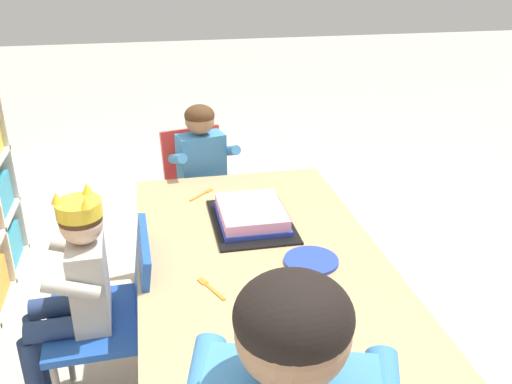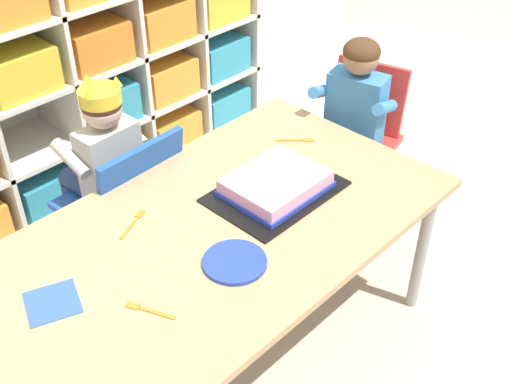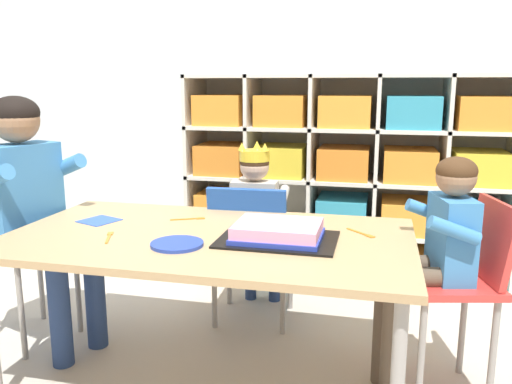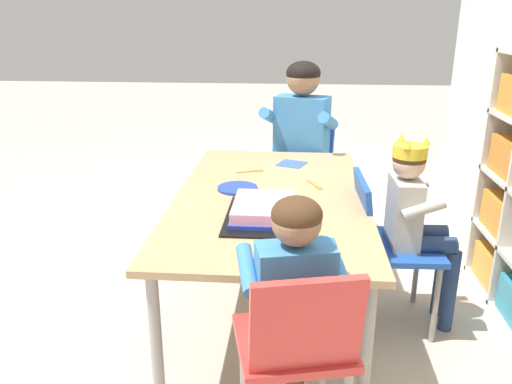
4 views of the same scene
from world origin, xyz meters
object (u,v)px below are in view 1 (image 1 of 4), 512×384
(guest_at_table_side, at_px, (206,173))
(child_with_crown, at_px, (75,282))
(activity_table, at_px, (262,269))
(paper_plate_stack, at_px, (311,261))
(classroom_chair_guest_side, at_px, (199,189))
(fork_by_napkin, at_px, (203,194))
(fork_near_cake_tray, at_px, (210,287))
(birthday_cake_on_tray, at_px, (251,216))
(classroom_chair_blue, at_px, (116,310))
(fork_beside_plate_stack, at_px, (326,313))

(guest_at_table_side, bearing_deg, child_with_crown, -137.14)
(activity_table, bearing_deg, paper_plate_stack, -111.76)
(classroom_chair_guest_side, bearing_deg, child_with_crown, -132.74)
(child_with_crown, bearing_deg, activity_table, 84.65)
(child_with_crown, xyz_separation_m, fork_by_napkin, (0.51, -0.47, 0.04))
(guest_at_table_side, xyz_separation_m, fork_near_cake_tray, (-0.93, 0.09, 0.01))
(child_with_crown, bearing_deg, birthday_cake_on_tray, 107.75)
(child_with_crown, bearing_deg, fork_by_napkin, 135.11)
(classroom_chair_guest_side, distance_m, fork_near_cake_tray, 1.05)
(classroom_chair_blue, bearing_deg, birthday_cake_on_tray, 111.42)
(classroom_chair_blue, bearing_deg, paper_plate_stack, 79.16)
(classroom_chair_blue, bearing_deg, activity_table, 83.45)
(fork_near_cake_tray, relative_size, fork_by_napkin, 1.22)
(classroom_chair_guest_side, distance_m, fork_by_napkin, 0.38)
(birthday_cake_on_tray, height_order, fork_beside_plate_stack, birthday_cake_on_tray)
(guest_at_table_side, distance_m, fork_near_cake_tray, 0.94)
(activity_table, height_order, child_with_crown, child_with_crown)
(classroom_chair_blue, distance_m, birthday_cake_on_tray, 0.58)
(classroom_chair_blue, relative_size, classroom_chair_guest_side, 0.94)
(fork_near_cake_tray, bearing_deg, child_with_crown, -138.46)
(activity_table, bearing_deg, child_with_crown, 86.78)
(classroom_chair_blue, height_order, birthday_cake_on_tray, classroom_chair_blue)
(classroom_chair_blue, xyz_separation_m, classroom_chair_guest_side, (0.85, -0.37, 0.04))
(child_with_crown, bearing_deg, fork_near_cake_tray, 64.83)
(classroom_chair_guest_side, bearing_deg, guest_at_table_side, -90.00)
(birthday_cake_on_tray, relative_size, fork_beside_plate_stack, 3.07)
(classroom_chair_guest_side, distance_m, paper_plate_stack, 1.00)
(paper_plate_stack, relative_size, fork_near_cake_tray, 1.35)
(classroom_chair_guest_side, relative_size, fork_by_napkin, 6.57)
(fork_beside_plate_stack, distance_m, fork_near_cake_tray, 0.36)
(birthday_cake_on_tray, bearing_deg, classroom_chair_guest_side, 11.95)
(classroom_chair_guest_side, distance_m, guest_at_table_side, 0.16)
(fork_near_cake_tray, bearing_deg, classroom_chair_guest_side, 150.72)
(activity_table, relative_size, fork_by_napkin, 13.38)
(child_with_crown, relative_size, paper_plate_stack, 4.76)
(child_with_crown, xyz_separation_m, birthday_cake_on_tray, (0.22, -0.62, 0.07))
(paper_plate_stack, bearing_deg, guest_at_table_side, 16.24)
(activity_table, xyz_separation_m, child_with_crown, (0.03, 0.61, 0.00))
(classroom_chair_blue, bearing_deg, fork_near_cake_tray, 56.92)
(child_with_crown, distance_m, paper_plate_stack, 0.76)
(fork_near_cake_tray, bearing_deg, birthday_cake_on_tray, 127.59)
(paper_plate_stack, relative_size, fork_beside_plate_stack, 1.34)
(fork_near_cake_tray, bearing_deg, guest_at_table_side, 148.87)
(activity_table, distance_m, classroom_chair_blue, 0.51)
(child_with_crown, relative_size, fork_beside_plate_stack, 6.39)
(classroom_chair_blue, height_order, paper_plate_stack, classroom_chair_blue)
(guest_at_table_side, bearing_deg, paper_plate_stack, -87.03)
(activity_table, height_order, guest_at_table_side, guest_at_table_side)
(child_with_crown, xyz_separation_m, guest_at_table_side, (0.76, -0.51, 0.03))
(classroom_chair_guest_side, bearing_deg, classroom_chair_blue, -126.73)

